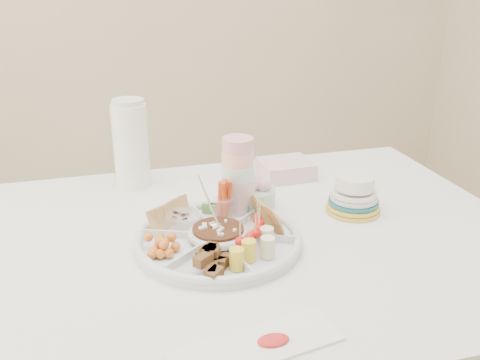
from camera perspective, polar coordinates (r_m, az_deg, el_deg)
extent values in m
cylinder|color=silver|center=(1.24, -2.33, -6.07)|extent=(0.49, 0.49, 0.04)
cylinder|color=#331910|center=(1.24, -2.34, -5.77)|extent=(0.15, 0.15, 0.04)
cylinder|color=silver|center=(1.35, -0.24, 0.88)|extent=(0.11, 0.11, 0.24)
cylinder|color=white|center=(1.57, -11.56, 3.92)|extent=(0.11, 0.11, 0.26)
cylinder|color=#A2BDB3|center=(1.40, 1.30, -1.48)|extent=(0.13, 0.13, 0.09)
cube|color=beige|center=(1.64, 4.92, 1.17)|extent=(0.16, 0.14, 0.05)
cylinder|color=gold|center=(1.42, 12.05, -1.65)|extent=(0.15, 0.15, 0.09)
cube|color=beige|center=(0.95, 1.77, -17.30)|extent=(0.31, 0.15, 0.01)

